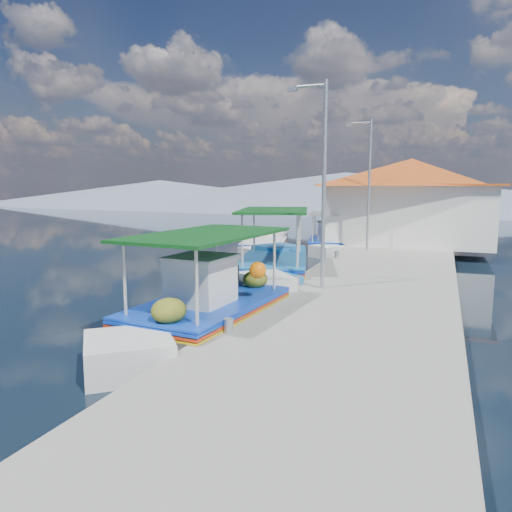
% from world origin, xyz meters
% --- Properties ---
extents(ground, '(160.00, 160.00, 0.00)m').
position_xyz_m(ground, '(0.00, 0.00, 0.00)').
color(ground, black).
rests_on(ground, ground).
extents(quay, '(5.00, 44.00, 0.50)m').
position_xyz_m(quay, '(5.90, 6.00, 0.25)').
color(quay, gray).
rests_on(quay, ground).
extents(bollards, '(0.20, 17.20, 0.30)m').
position_xyz_m(bollards, '(3.80, 5.25, 0.65)').
color(bollards, '#A5A8AD').
rests_on(bollards, quay).
extents(main_caique, '(2.80, 8.15, 2.69)m').
position_xyz_m(main_caique, '(2.64, -1.56, 0.52)').
color(main_caique, silver).
rests_on(main_caique, ground).
extents(caique_green_canopy, '(3.68, 7.66, 2.96)m').
position_xyz_m(caique_green_canopy, '(2.14, 4.82, 0.44)').
color(caique_green_canopy, '#1D6BAE').
rests_on(caique_green_canopy, ground).
extents(caique_blue_hull, '(3.03, 6.64, 1.21)m').
position_xyz_m(caique_blue_hull, '(-0.43, 10.86, 0.33)').
color(caique_blue_hull, silver).
rests_on(caique_blue_hull, ground).
extents(caique_far, '(2.77, 6.33, 2.27)m').
position_xyz_m(caique_far, '(2.12, 13.64, 0.42)').
color(caique_far, silver).
rests_on(caique_far, ground).
extents(harbor_building, '(10.49, 10.49, 4.40)m').
position_xyz_m(harbor_building, '(6.20, 15.00, 2.78)').
color(harbor_building, white).
rests_on(harbor_building, quay).
extents(lamp_post_near, '(1.21, 0.14, 6.00)m').
position_xyz_m(lamp_post_near, '(4.51, 2.00, 3.85)').
color(lamp_post_near, '#A5A8AD').
rests_on(lamp_post_near, quay).
extents(lamp_post_far, '(1.21, 0.14, 6.00)m').
position_xyz_m(lamp_post_far, '(4.51, 11.00, 3.85)').
color(lamp_post_far, '#A5A8AD').
rests_on(lamp_post_far, quay).
extents(mountain_ridge, '(171.40, 96.00, 5.50)m').
position_xyz_m(mountain_ridge, '(6.54, 56.00, 2.04)').
color(mountain_ridge, slate).
rests_on(mountain_ridge, ground).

